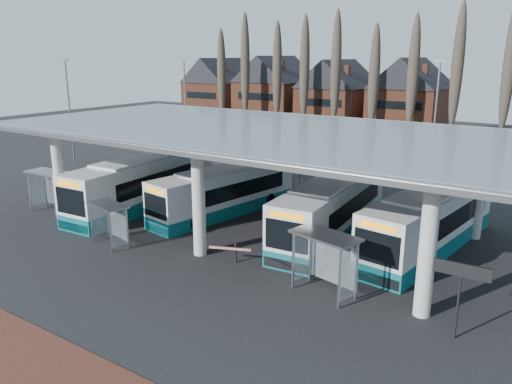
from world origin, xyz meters
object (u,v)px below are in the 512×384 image
Objects in this scene: bus_0 at (145,183)px; shelter_2 at (327,250)px; shelter_0 at (50,182)px; bus_2 at (332,208)px; bus_1 at (226,192)px; bus_3 at (431,221)px; shelter_1 at (110,215)px.

shelter_2 is at bearing -21.18° from bus_0.
shelter_0 is 0.94× the size of shelter_2.
bus_1 is at bearing 176.64° from bus_2.
bus_3 is at bearing 86.34° from shelter_2.
bus_3 is at bearing 42.96° from shelter_1.
bus_2 is (13.67, 2.01, -0.07)m from bus_0.
bus_3 is 24.90m from shelter_0.
bus_1 reaches higher than shelter_2.
shelter_0 is (-4.52, -4.52, 0.38)m from bus_0.
bus_3 is at bearing 4.75° from bus_2.
bus_0 is 4.19× the size of shelter_0.
shelter_0 is (-10.28, -6.39, 0.58)m from bus_1.
bus_2 is at bearing 126.40° from shelter_2.
shelter_0 is at bearing 178.31° from shelter_1.
bus_0 reaches higher than shelter_1.
shelter_2 is (11.04, -7.11, 0.58)m from bus_1.
bus_0 is at bearing 42.75° from shelter_0.
shelter_0 is at bearing -155.15° from bus_3.
shelter_1 is at bearing -141.11° from bus_3.
bus_0 is 1.04× the size of bus_3.
shelter_0 reaches higher than shelter_1.
bus_2 is 7.90m from shelter_2.
shelter_2 is at bearing -71.05° from bus_2.
bus_1 is (5.76, 1.87, -0.20)m from bus_0.
bus_0 is 1.04× the size of bus_2.
bus_0 is 6.06m from bus_1.
bus_0 is 19.46m from bus_3.
shelter_0 is at bearing -168.85° from shelter_2.
bus_3 is at bearing 15.09° from shelter_0.
bus_1 is at bearing 14.13° from bus_0.
bus_0 reaches higher than shelter_0.
bus_2 is at bearing 52.44° from shelter_1.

